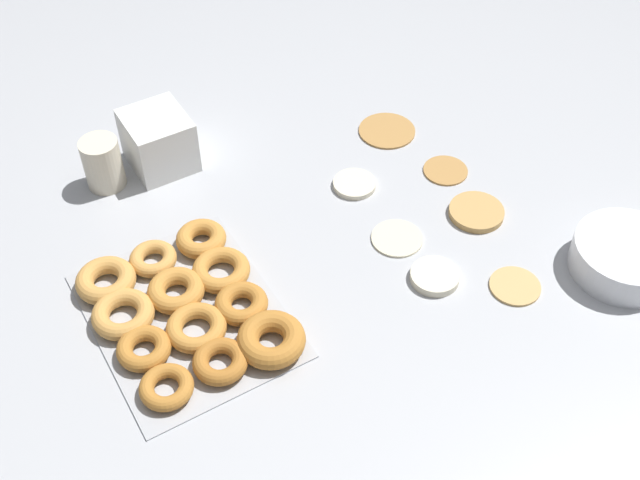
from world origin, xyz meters
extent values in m
plane|color=#B2B5BA|center=(0.00, 0.00, 0.00)|extent=(3.00, 3.00, 0.00)
cylinder|color=#B27F42|center=(-0.06, 0.19, 0.00)|extent=(0.09, 0.09, 0.01)
cylinder|color=tan|center=(0.24, 0.11, 0.00)|extent=(0.09, 0.09, 0.01)
cylinder|color=#B27F42|center=(-0.23, 0.16, 0.00)|extent=(0.12, 0.12, 0.01)
cylinder|color=beige|center=(-0.12, 0.02, 0.01)|extent=(0.08, 0.08, 0.01)
cylinder|color=tan|center=(0.06, 0.17, 0.01)|extent=(0.10, 0.10, 0.01)
cylinder|color=beige|center=(0.15, 0.01, 0.01)|extent=(0.09, 0.09, 0.01)
cylinder|color=beige|center=(0.04, 0.01, 0.00)|extent=(0.09, 0.09, 0.01)
cube|color=#ADAFB5|center=(0.01, -0.40, 0.00)|extent=(0.37, 0.29, 0.01)
torus|color=#D19347|center=(-0.12, -0.49, 0.02)|extent=(0.10, 0.10, 0.03)
torus|color=#D19347|center=(-0.03, -0.49, 0.02)|extent=(0.10, 0.10, 0.03)
torus|color=#B7752D|center=(0.05, -0.48, 0.02)|extent=(0.09, 0.09, 0.03)
torus|color=#B7752D|center=(0.13, -0.48, 0.02)|extent=(0.08, 0.08, 0.02)
torus|color=#D19347|center=(-0.12, -0.40, 0.02)|extent=(0.08, 0.08, 0.02)
torus|color=#C68438|center=(-0.03, -0.39, 0.02)|extent=(0.10, 0.10, 0.03)
torus|color=#C68438|center=(0.05, -0.40, 0.02)|extent=(0.10, 0.10, 0.03)
torus|color=#AD6B28|center=(0.13, -0.39, 0.02)|extent=(0.09, 0.09, 0.03)
torus|color=#C68438|center=(-0.12, -0.31, 0.02)|extent=(0.09, 0.09, 0.03)
torus|color=#C68438|center=(-0.04, -0.31, 0.02)|extent=(0.10, 0.10, 0.03)
torus|color=#B7752D|center=(0.05, -0.31, 0.02)|extent=(0.09, 0.09, 0.03)
torus|color=#B7752D|center=(0.14, -0.31, 0.02)|extent=(0.11, 0.11, 0.04)
cylinder|color=white|center=(0.30, 0.30, 0.03)|extent=(0.18, 0.18, 0.06)
cube|color=white|center=(-0.37, -0.28, 0.01)|extent=(0.13, 0.12, 0.02)
cube|color=white|center=(-0.37, -0.28, 0.03)|extent=(0.13, 0.12, 0.02)
cube|color=white|center=(-0.37, -0.28, 0.06)|extent=(0.13, 0.12, 0.02)
cube|color=white|center=(-0.37, -0.28, 0.08)|extent=(0.13, 0.12, 0.02)
cube|color=white|center=(-0.37, -0.28, 0.10)|extent=(0.13, 0.12, 0.02)
cylinder|color=beige|center=(-0.37, -0.39, 0.05)|extent=(0.07, 0.07, 0.10)
camera|label=1|loc=(0.83, -0.63, 1.05)|focal=45.00mm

